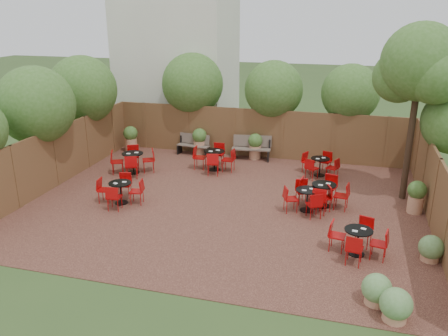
# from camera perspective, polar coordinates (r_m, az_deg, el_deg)

# --- Properties ---
(ground) EXTENTS (80.00, 80.00, 0.00)m
(ground) POSITION_cam_1_polar(r_m,az_deg,el_deg) (14.46, 0.13, -4.43)
(ground) COLOR #354F23
(ground) RESTS_ON ground
(courtyard_paving) EXTENTS (12.00, 10.00, 0.02)m
(courtyard_paving) POSITION_cam_1_polar(r_m,az_deg,el_deg) (14.46, 0.13, -4.40)
(courtyard_paving) COLOR #381D17
(courtyard_paving) RESTS_ON ground
(fence_back) EXTENTS (12.00, 0.08, 2.00)m
(fence_back) POSITION_cam_1_polar(r_m,az_deg,el_deg) (18.74, 4.20, 4.30)
(fence_back) COLOR brown
(fence_back) RESTS_ON ground
(fence_left) EXTENTS (0.08, 10.00, 2.00)m
(fence_left) POSITION_cam_1_polar(r_m,az_deg,el_deg) (16.63, -20.23, 1.21)
(fence_left) COLOR brown
(fence_left) RESTS_ON ground
(fence_right) EXTENTS (0.08, 10.00, 2.00)m
(fence_right) POSITION_cam_1_polar(r_m,az_deg,el_deg) (13.87, 24.81, -2.88)
(fence_right) COLOR brown
(fence_right) RESTS_ON ground
(neighbour_building) EXTENTS (5.00, 4.00, 8.00)m
(neighbour_building) POSITION_cam_1_polar(r_m,az_deg,el_deg) (22.34, -5.75, 14.47)
(neighbour_building) COLOR silver
(neighbour_building) RESTS_ON ground
(overhang_foliage) EXTENTS (15.52, 10.41, 2.67)m
(overhang_foliage) POSITION_cam_1_polar(r_m,az_deg,el_deg) (17.38, -5.09, 8.94)
(overhang_foliage) COLOR #375F1F
(overhang_foliage) RESTS_ON ground
(courtyard_tree) EXTENTS (2.55, 2.45, 5.46)m
(courtyard_tree) POSITION_cam_1_polar(r_m,az_deg,el_deg) (14.90, 23.12, 11.33)
(courtyard_tree) COLOR black
(courtyard_tree) RESTS_ON courtyard_paving
(park_bench_left) EXTENTS (1.41, 0.61, 0.84)m
(park_bench_left) POSITION_cam_1_polar(r_m,az_deg,el_deg) (19.20, -3.77, 2.98)
(park_bench_left) COLOR brown
(park_bench_left) RESTS_ON courtyard_paving
(park_bench_right) EXTENTS (1.59, 0.68, 0.96)m
(park_bench_right) POSITION_cam_1_polar(r_m,az_deg,el_deg) (18.55, 3.46, 2.60)
(park_bench_right) COLOR brown
(park_bench_right) RESTS_ON courtyard_paving
(bistro_tables) EXTENTS (9.53, 6.96, 0.88)m
(bistro_tables) POSITION_cam_1_polar(r_m,az_deg,el_deg) (15.07, 2.01, -1.65)
(bistro_tables) COLOR black
(bistro_tables) RESTS_ON courtyard_paving
(planters) EXTENTS (11.55, 4.43, 1.10)m
(planters) POSITION_cam_1_polar(r_m,az_deg,el_deg) (17.92, 0.34, 2.31)
(planters) COLOR tan
(planters) RESTS_ON courtyard_paving
(low_shrubs) EXTENTS (1.93, 3.24, 0.69)m
(low_shrubs) POSITION_cam_1_polar(r_m,az_deg,el_deg) (10.67, 21.19, -12.97)
(low_shrubs) COLOR tan
(low_shrubs) RESTS_ON courtyard_paving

